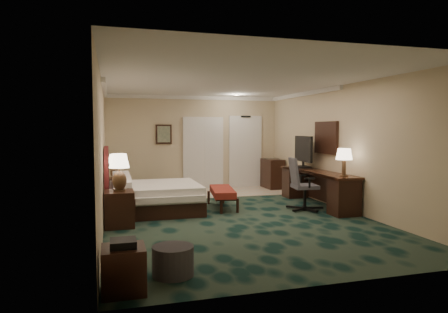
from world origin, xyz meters
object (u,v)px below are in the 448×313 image
object	(u,v)px
ottoman	(173,261)
desk	(317,188)
minibar	(272,174)
side_table	(124,270)
desk_chair	(305,184)
lamp_near	(119,172)
bed	(155,198)
lamp_far	(115,166)
nightstand_far	(115,189)
nightstand_near	(119,209)
bed_bench	(222,198)
tv	(303,152)

from	to	relation	value
ottoman	desk	xyz separation A→B (m)	(3.84, 3.49, 0.22)
ottoman	minibar	bearing A→B (deg)	57.92
side_table	desk_chair	distance (m)	5.18
side_table	desk_chair	bearing A→B (deg)	41.03
lamp_near	ottoman	bearing A→B (deg)	-78.21
bed	lamp_near	distance (m)	1.52
lamp_near	desk_chair	bearing A→B (deg)	5.85
lamp_far	ottoman	xyz separation A→B (m)	(0.61, -5.46, -0.66)
lamp_far	ottoman	distance (m)	5.53
bed	minibar	distance (m)	4.40
nightstand_far	side_table	distance (m)	5.77
nightstand_near	bed_bench	world-z (taller)	nightstand_near
lamp_far	desk_chair	world-z (taller)	desk_chair
desk_chair	side_table	bearing A→B (deg)	-131.77
lamp_far	minibar	xyz separation A→B (m)	(4.49, 0.73, -0.41)
bed	minibar	bearing A→B (deg)	32.93
lamp_far	desk	world-z (taller)	lamp_far
lamp_far	tv	distance (m)	4.65
bed	nightstand_near	bearing A→B (deg)	-123.77
lamp_far	side_table	size ratio (longest dim) A/B	1.20
bed	lamp_near	world-z (taller)	lamp_near
side_table	tv	world-z (taller)	tv
tv	desk_chair	xyz separation A→B (m)	(-0.54, -1.16, -0.62)
bed_bench	desk	world-z (taller)	desk
nightstand_near	tv	distance (m)	4.76
desk	tv	xyz separation A→B (m)	(0.02, 0.72, 0.79)
tv	desk_chair	bearing A→B (deg)	-109.88
bed	lamp_near	size ratio (longest dim) A/B	2.76
nightstand_far	lamp_far	size ratio (longest dim) A/B	0.91
lamp_far	desk_chair	distance (m)	4.61
side_table	ottoman	bearing A→B (deg)	30.38
nightstand_near	desk_chair	xyz separation A→B (m)	(3.88, 0.38, 0.25)
lamp_far	tv	size ratio (longest dim) A/B	0.59
bed_bench	bed	bearing A→B (deg)	-172.95
ottoman	side_table	world-z (taller)	side_table
bed	tv	world-z (taller)	tv
lamp_near	nightstand_far	bearing A→B (deg)	91.08
lamp_near	ottoman	world-z (taller)	lamp_near
tv	minibar	distance (m)	2.12
bed	bed_bench	world-z (taller)	bed
bed_bench	minibar	size ratio (longest dim) A/B	1.52
bed_bench	desk_chair	bearing A→B (deg)	-14.07
nightstand_near	lamp_far	bearing A→B (deg)	90.93
ottoman	tv	bearing A→B (deg)	47.48
desk_chair	minibar	distance (m)	3.19
bed	tv	size ratio (longest dim) A/B	1.84
desk	lamp_far	bearing A→B (deg)	156.22
tv	desk_chair	world-z (taller)	tv
ottoman	bed_bench	bearing A→B (deg)	66.11
lamp_far	desk	distance (m)	4.89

